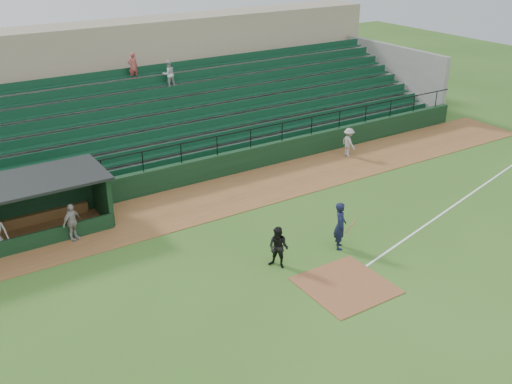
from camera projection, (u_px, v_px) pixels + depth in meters
ground at (328, 273)px, 21.84m from camera, size 90.00×90.00×0.00m
warning_track at (222, 196)px, 27.95m from camera, size 40.00×4.00×0.03m
home_plate_dirt at (346, 285)px, 21.07m from camera, size 3.00×3.00×0.03m
foul_line at (448, 209)px, 26.67m from camera, size 17.49×4.44×0.01m
stadium_structure at (148, 107)px, 33.46m from camera, size 38.00×13.08×6.40m
batter_at_plate at (340, 225)px, 23.15m from camera, size 1.20×0.87×1.99m
umpire at (278, 248)px, 21.89m from camera, size 0.97×1.03×1.67m
runner at (349, 142)px, 32.41m from camera, size 0.70×1.10×1.62m
dugout_player_a at (72, 222)px, 23.74m from camera, size 1.02×0.83×1.62m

